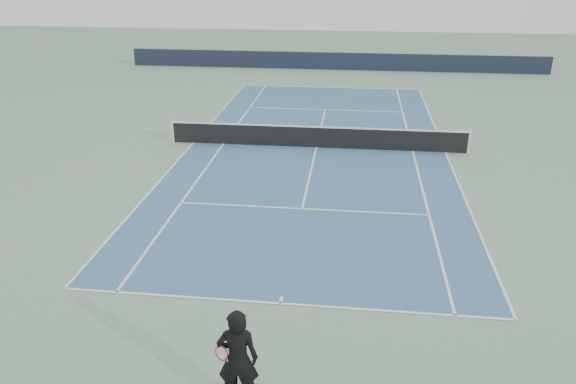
# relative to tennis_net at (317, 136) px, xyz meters

# --- Properties ---
(ground) EXTENTS (80.00, 80.00, 0.00)m
(ground) POSITION_rel_tennis_net_xyz_m (0.00, 0.00, -0.50)
(ground) COLOR gray
(court_surface) EXTENTS (10.97, 23.77, 0.01)m
(court_surface) POSITION_rel_tennis_net_xyz_m (0.00, 0.00, -0.50)
(court_surface) COLOR #3A638A
(court_surface) RESTS_ON ground
(tennis_net) EXTENTS (12.90, 0.10, 1.07)m
(tennis_net) POSITION_rel_tennis_net_xyz_m (0.00, 0.00, 0.00)
(tennis_net) COLOR silver
(tennis_net) RESTS_ON ground
(windscreen_far) EXTENTS (30.00, 0.25, 1.20)m
(windscreen_far) POSITION_rel_tennis_net_xyz_m (0.00, 17.88, 0.10)
(windscreen_far) COLOR black
(windscreen_far) RESTS_ON ground
(tennis_player) EXTENTS (0.86, 0.62, 2.07)m
(tennis_player) POSITION_rel_tennis_net_xyz_m (-0.33, -15.18, 0.53)
(tennis_player) COLOR black
(tennis_player) RESTS_ON ground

